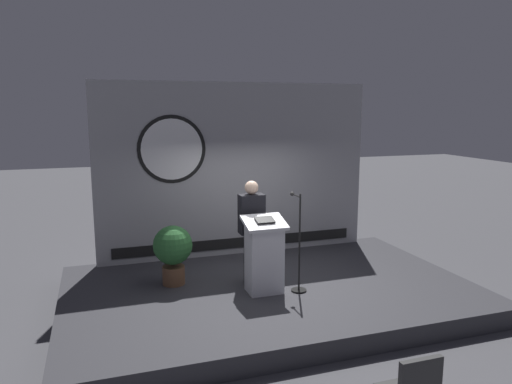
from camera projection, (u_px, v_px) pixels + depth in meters
ground_plane at (269, 303)px, 7.79m from camera, size 40.00×40.00×0.00m
stage_platform at (269, 294)px, 7.76m from camera, size 6.40×4.00×0.30m
banner_display at (235, 170)px, 9.17m from camera, size 5.27×0.12×3.29m
podium at (264, 256)px, 7.36m from camera, size 0.64×0.50×1.19m
speaker_person at (252, 231)px, 7.75m from camera, size 0.40×0.26×1.67m
microphone_stand at (298, 257)px, 7.43m from camera, size 0.24×0.47×1.54m
potted_plant at (173, 249)px, 7.69m from camera, size 0.63×0.63×0.96m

